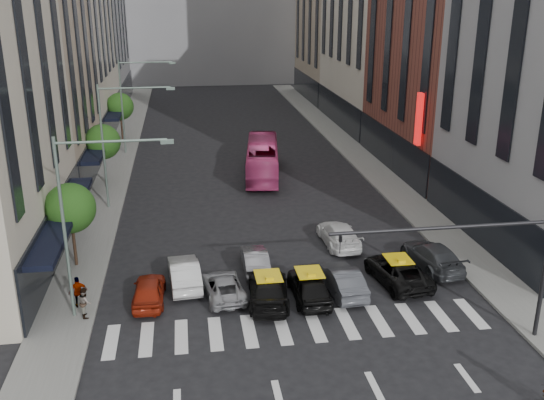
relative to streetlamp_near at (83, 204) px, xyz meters
name	(u,v)px	position (x,y,z in m)	size (l,w,h in m)	color
ground	(309,344)	(10.04, -4.00, -5.90)	(160.00, 160.00, 0.00)	black
sidewalk_left	(115,170)	(-1.46, 26.00, -5.83)	(3.00, 96.00, 0.15)	slate
sidewalk_right	(363,160)	(21.54, 26.00, -5.83)	(3.00, 96.00, 0.15)	slate
building_left_b	(28,35)	(-6.96, 24.00, 6.10)	(8.00, 16.00, 24.00)	tan
building_right_b	(444,19)	(27.04, 23.00, 7.10)	(8.00, 18.00, 26.00)	brown
building_right_d	(335,0)	(27.04, 61.00, 8.10)	(8.00, 18.00, 28.00)	tan
tree_near	(70,208)	(-1.76, 6.00, -2.25)	(2.88, 2.88, 4.95)	black
tree_mid	(103,142)	(-1.76, 22.00, -2.25)	(2.88, 2.88, 4.95)	black
tree_far	(120,106)	(-1.76, 38.00, -2.25)	(2.88, 2.88, 4.95)	black
streetlamp_near	(83,204)	(0.00, 0.00, 0.00)	(5.38, 0.25, 9.00)	gray
streetlamp_mid	(115,130)	(0.00, 16.00, 0.00)	(5.38, 0.25, 9.00)	gray
streetlamp_far	(131,94)	(0.00, 32.00, 0.00)	(5.38, 0.25, 9.00)	gray
traffic_signal	(489,253)	(17.74, -5.00, -1.43)	(10.10, 0.20, 6.00)	black
liberty_sign	(419,119)	(22.64, 16.00, 0.10)	(0.30, 0.70, 4.00)	red
car_red	(149,290)	(2.64, 1.07, -5.23)	(1.60, 3.97, 1.35)	maroon
car_white_front	(184,273)	(4.48, 2.76, -5.16)	(1.57, 4.51, 1.49)	silver
car_silver	(223,286)	(6.49, 1.14, -5.31)	(1.96, 4.26, 1.18)	#96969B
taxi_left	(268,289)	(8.74, 0.22, -5.18)	(2.04, 5.01, 1.45)	black
taxi_center	(309,286)	(10.91, 0.21, -5.15)	(1.78, 4.43, 1.51)	black
car_grey_mid	(343,280)	(12.81, 0.66, -5.18)	(1.53, 4.39, 1.44)	#44464C
taxi_right	(397,271)	(16.09, 1.33, -5.20)	(2.32, 5.04, 1.40)	black
car_grey_curb	(432,256)	(18.76, 2.90, -5.17)	(2.06, 5.08, 1.47)	#393C40
car_row2_left	(255,260)	(8.51, 4.05, -5.25)	(1.39, 3.99, 1.31)	gray
car_row2_right	(339,234)	(14.22, 6.96, -5.19)	(1.99, 4.90, 1.42)	white
bus	(262,159)	(11.43, 22.61, -4.37)	(2.57, 11.00, 3.07)	#C23974
pedestrian_near	(85,302)	(-0.36, -0.20, -4.99)	(0.75, 0.58, 1.54)	gray
pedestrian_far	(78,292)	(-0.83, 0.87, -4.94)	(0.95, 0.40, 1.63)	gray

